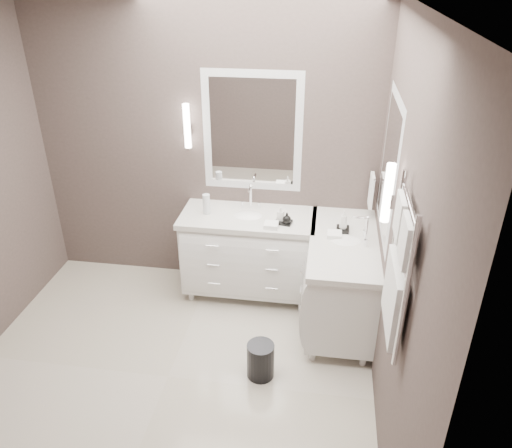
# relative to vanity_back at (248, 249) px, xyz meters

# --- Properties ---
(floor) EXTENTS (3.20, 3.00, 0.01)m
(floor) POSITION_rel_vanity_back_xyz_m (-0.45, -1.23, -0.49)
(floor) COLOR beige
(floor) RESTS_ON ground
(ceiling) EXTENTS (3.20, 3.00, 0.01)m
(ceiling) POSITION_rel_vanity_back_xyz_m (-0.45, -1.23, 2.22)
(ceiling) COLOR white
(ceiling) RESTS_ON wall_back
(wall_back) EXTENTS (3.20, 0.01, 2.70)m
(wall_back) POSITION_rel_vanity_back_xyz_m (-0.45, 0.28, 0.86)
(wall_back) COLOR #4B3E3C
(wall_back) RESTS_ON floor
(wall_front) EXTENTS (3.20, 0.01, 2.70)m
(wall_front) POSITION_rel_vanity_back_xyz_m (-0.45, -2.73, 0.86)
(wall_front) COLOR #4B3E3C
(wall_front) RESTS_ON floor
(wall_right) EXTENTS (0.01, 3.00, 2.70)m
(wall_right) POSITION_rel_vanity_back_xyz_m (1.15, -1.23, 0.86)
(wall_right) COLOR #4B3E3C
(wall_right) RESTS_ON floor
(vanity_back) EXTENTS (1.24, 0.59, 0.97)m
(vanity_back) POSITION_rel_vanity_back_xyz_m (0.00, 0.00, 0.00)
(vanity_back) COLOR white
(vanity_back) RESTS_ON floor
(vanity_right) EXTENTS (0.59, 1.24, 0.97)m
(vanity_right) POSITION_rel_vanity_back_xyz_m (0.88, -0.33, 0.00)
(vanity_right) COLOR white
(vanity_right) RESTS_ON floor
(mirror_back) EXTENTS (0.90, 0.02, 1.10)m
(mirror_back) POSITION_rel_vanity_back_xyz_m (-0.00, 0.26, 1.06)
(mirror_back) COLOR white
(mirror_back) RESTS_ON wall_back
(mirror_right) EXTENTS (0.02, 0.90, 1.10)m
(mirror_right) POSITION_rel_vanity_back_xyz_m (1.14, -0.43, 1.06)
(mirror_right) COLOR white
(mirror_right) RESTS_ON wall_right
(sconce_back) EXTENTS (0.06, 0.06, 0.40)m
(sconce_back) POSITION_rel_vanity_back_xyz_m (-0.58, 0.20, 1.11)
(sconce_back) COLOR white
(sconce_back) RESTS_ON wall_back
(sconce_right) EXTENTS (0.06, 0.06, 0.40)m
(sconce_right) POSITION_rel_vanity_back_xyz_m (1.08, -1.01, 1.11)
(sconce_right) COLOR white
(sconce_right) RESTS_ON wall_right
(towel_bar_corner) EXTENTS (0.03, 0.22, 0.30)m
(towel_bar_corner) POSITION_rel_vanity_back_xyz_m (1.09, 0.13, 0.63)
(towel_bar_corner) COLOR white
(towel_bar_corner) RESTS_ON wall_right
(towel_ladder) EXTENTS (0.06, 0.58, 0.90)m
(towel_ladder) POSITION_rel_vanity_back_xyz_m (1.10, -1.63, 0.91)
(towel_ladder) COLOR white
(towel_ladder) RESTS_ON wall_right
(waste_bin) EXTENTS (0.28, 0.28, 0.30)m
(waste_bin) POSITION_rel_vanity_back_xyz_m (0.27, -1.09, -0.33)
(waste_bin) COLOR black
(waste_bin) RESTS_ON floor
(amenity_tray_back) EXTENTS (0.16, 0.13, 0.02)m
(amenity_tray_back) POSITION_rel_vanity_back_xyz_m (0.34, -0.11, 0.38)
(amenity_tray_back) COLOR black
(amenity_tray_back) RESTS_ON vanity_back
(amenity_tray_right) EXTENTS (0.11, 0.15, 0.02)m
(amenity_tray_right) POSITION_rel_vanity_back_xyz_m (0.85, -0.16, 0.38)
(amenity_tray_right) COLOR black
(amenity_tray_right) RESTS_ON vanity_right
(water_bottle) EXTENTS (0.07, 0.07, 0.19)m
(water_bottle) POSITION_rel_vanity_back_xyz_m (-0.38, -0.02, 0.46)
(water_bottle) COLOR silver
(water_bottle) RESTS_ON vanity_back
(soap_bottle_a) EXTENTS (0.07, 0.07, 0.13)m
(soap_bottle_a) POSITION_rel_vanity_back_xyz_m (0.31, -0.09, 0.45)
(soap_bottle_a) COLOR white
(soap_bottle_a) RESTS_ON amenity_tray_back
(soap_bottle_b) EXTENTS (0.10, 0.10, 0.10)m
(soap_bottle_b) POSITION_rel_vanity_back_xyz_m (0.37, -0.14, 0.43)
(soap_bottle_b) COLOR black
(soap_bottle_b) RESTS_ON amenity_tray_back
(soap_bottle_c) EXTENTS (0.08, 0.08, 0.17)m
(soap_bottle_c) POSITION_rel_vanity_back_xyz_m (0.85, -0.16, 0.47)
(soap_bottle_c) COLOR white
(soap_bottle_c) RESTS_ON amenity_tray_right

